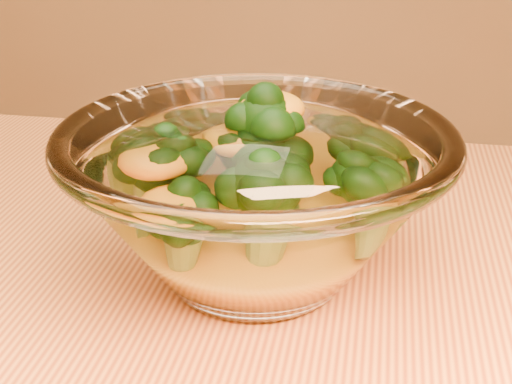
# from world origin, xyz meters

# --- Properties ---
(glass_bowl) EXTENTS (0.25, 0.25, 0.11)m
(glass_bowl) POSITION_xyz_m (-0.04, 0.12, 0.81)
(glass_bowl) COLOR white
(glass_bowl) RESTS_ON table
(cheese_sauce) EXTENTS (0.13, 0.13, 0.04)m
(cheese_sauce) POSITION_xyz_m (-0.04, 0.12, 0.78)
(cheese_sauce) COLOR orange
(cheese_sauce) RESTS_ON glass_bowl
(broccoli_heap) EXTENTS (0.16, 0.15, 0.09)m
(broccoli_heap) POSITION_xyz_m (-0.05, 0.12, 0.82)
(broccoli_heap) COLOR black
(broccoli_heap) RESTS_ON cheese_sauce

